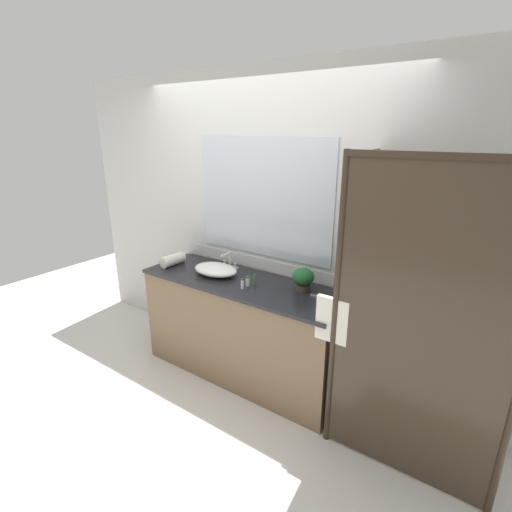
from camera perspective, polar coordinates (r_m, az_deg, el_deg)
name	(u,v)px	position (r m, az deg, el deg)	size (l,w,h in m)	color
ground_plane	(242,373)	(3.60, -2.05, -17.17)	(8.00, 8.00, 0.00)	silver
wall_back_with_mirror	(264,226)	(3.31, 1.27, 4.58)	(4.40, 0.06, 2.60)	silver
vanity_cabinet	(243,329)	(3.37, -2.04, -10.85)	(1.80, 0.58, 0.90)	brown
shower_enclosure	(392,318)	(2.45, 19.75, -8.71)	(1.20, 0.59, 2.00)	#2D2319
sink_basin	(216,270)	(3.31, -6.11, -2.04)	(0.41, 0.28, 0.09)	white
faucet	(229,263)	(3.45, -4.08, -1.04)	(0.17, 0.14, 0.15)	silver
potted_plant	(303,278)	(2.98, 7.11, -3.32)	(0.17, 0.17, 0.18)	#473828
amenity_bottle_shampoo	(242,284)	(3.00, -2.06, -4.23)	(0.02, 0.02, 0.09)	white
amenity_bottle_lotion	(248,281)	(3.06, -1.27, -3.85)	(0.03, 0.03, 0.08)	silver
amenity_bottle_conditioner	(255,280)	(3.09, -0.21, -3.58)	(0.03, 0.03, 0.08)	#4C7056
rolled_towel_near_edge	(173,260)	(3.60, -12.42, -0.57)	(0.10, 0.10, 0.23)	silver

